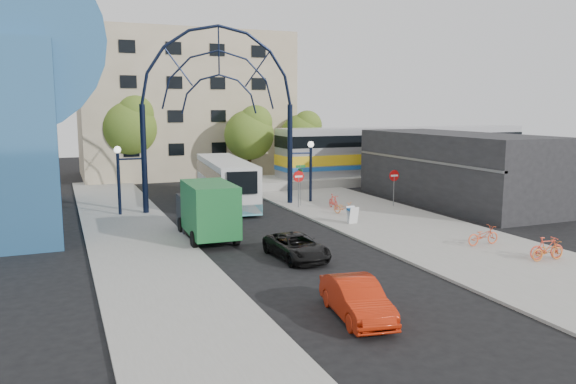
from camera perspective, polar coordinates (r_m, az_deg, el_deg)
name	(u,v)px	position (r m, az deg, el deg)	size (l,w,h in m)	color
ground	(307,261)	(25.27, 1.90, -7.03)	(120.00, 120.00, 0.00)	black
sidewalk_east	(406,228)	(32.49, 11.95, -3.57)	(8.00, 56.00, 0.12)	gray
plaza_west	(139,243)	(29.19, -14.87, -5.05)	(5.00, 50.00, 0.12)	gray
gateway_arch	(219,80)	(37.58, -6.99, 11.21)	(13.64, 0.44, 12.10)	black
stop_sign	(299,180)	(37.56, 1.09, 1.24)	(0.80, 0.07, 2.50)	slate
do_not_enter_sign	(394,179)	(38.74, 10.73, 1.29)	(0.76, 0.07, 2.48)	slate
street_name_sign	(301,177)	(38.25, 1.28, 1.58)	(0.70, 0.70, 2.80)	slate
sandwich_board	(352,213)	(32.76, 6.56, -2.12)	(0.55, 0.61, 0.99)	white
commercial_block_east	(454,168)	(41.60, 16.54, 2.31)	(6.00, 16.00, 5.00)	black
apartment_block	(183,105)	(58.40, -10.59, 8.66)	(20.00, 12.10, 14.00)	tan
train_platform	(405,176)	(53.79, 11.77, 1.59)	(32.00, 5.00, 0.80)	gray
train_car	(406,150)	(53.55, 11.86, 4.25)	(25.10, 3.05, 4.20)	#B7B7BC
tree_north_a	(251,132)	(50.79, -3.81, 6.11)	(4.48, 4.48, 7.00)	#382314
tree_north_b	(130,125)	(52.49, -15.72, 6.61)	(5.12, 5.12, 8.00)	#382314
tree_north_c	(303,133)	(54.84, 1.51, 5.96)	(4.16, 4.16, 6.50)	#382314
city_bus	(226,181)	(39.74, -6.36, 1.11)	(3.72, 11.73, 3.17)	silver
green_truck	(206,210)	(29.46, -8.29, -1.84)	(2.48, 6.07, 3.03)	black
black_suv	(297,247)	(25.50, 0.88, -5.57)	(1.88, 4.07, 1.13)	black
red_sedan	(357,299)	(18.69, 6.98, -10.71)	(1.37, 3.93, 1.29)	#B2220A
bike_near_a	(344,208)	(35.50, 5.71, -1.63)	(0.54, 1.55, 0.81)	orange
bike_near_b	(333,202)	(37.40, 4.63, -0.98)	(0.45, 1.59, 0.95)	red
bike_far_a	(483,235)	(29.15, 19.21, -4.19)	(0.63, 1.80, 0.94)	#EC592F
bike_far_b	(547,248)	(27.51, 24.81, -5.19)	(0.48, 1.69, 1.01)	#F24830
bike_far_c	(548,251)	(27.33, 24.87, -5.43)	(0.58, 1.67, 0.88)	orange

